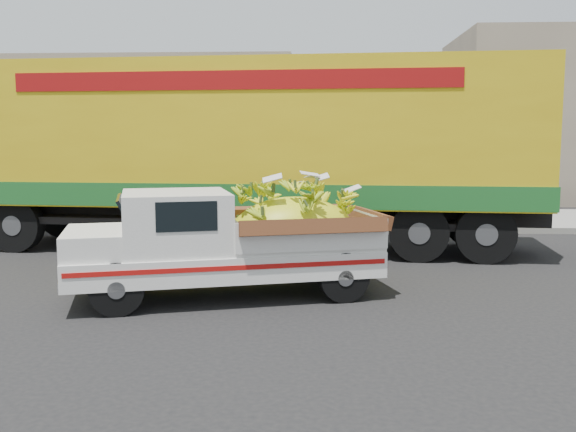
{
  "coord_description": "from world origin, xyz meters",
  "views": [
    {
      "loc": [
        1.95,
        -8.31,
        2.3
      ],
      "look_at": [
        1.45,
        1.66,
        1.07
      ],
      "focal_mm": 40.0,
      "sensor_mm": 36.0,
      "label": 1
    }
  ],
  "objects": [
    {
      "name": "pickup_truck",
      "position": [
        0.91,
        0.85,
        0.83
      ],
      "size": [
        4.67,
        2.76,
        1.54
      ],
      "rotation": [
        0.0,
        0.0,
        0.28
      ],
      "color": "black",
      "rests_on": "ground"
    },
    {
      "name": "sidewalk",
      "position": [
        0.0,
        9.4,
        0.07
      ],
      "size": [
        60.0,
        4.0,
        0.14
      ],
      "primitive_type": "cube",
      "color": "gray",
      "rests_on": "ground"
    },
    {
      "name": "building_left",
      "position": [
        -8.0,
        15.3,
        2.5
      ],
      "size": [
        18.0,
        6.0,
        5.0
      ],
      "primitive_type": "cube",
      "color": "gray",
      "rests_on": "ground"
    },
    {
      "name": "semi_trailer",
      "position": [
        0.41,
        4.85,
        2.12
      ],
      "size": [
        12.04,
        3.47,
        3.8
      ],
      "rotation": [
        0.0,
        0.0,
        -0.08
      ],
      "color": "black",
      "rests_on": "ground"
    },
    {
      "name": "curb",
      "position": [
        0.0,
        7.3,
        0.07
      ],
      "size": [
        60.0,
        0.25,
        0.15
      ],
      "primitive_type": "cube",
      "color": "gray",
      "rests_on": "ground"
    },
    {
      "name": "ground",
      "position": [
        0.0,
        0.0,
        0.0
      ],
      "size": [
        100.0,
        100.0,
        0.0
      ],
      "primitive_type": "plane",
      "color": "black",
      "rests_on": "ground"
    }
  ]
}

